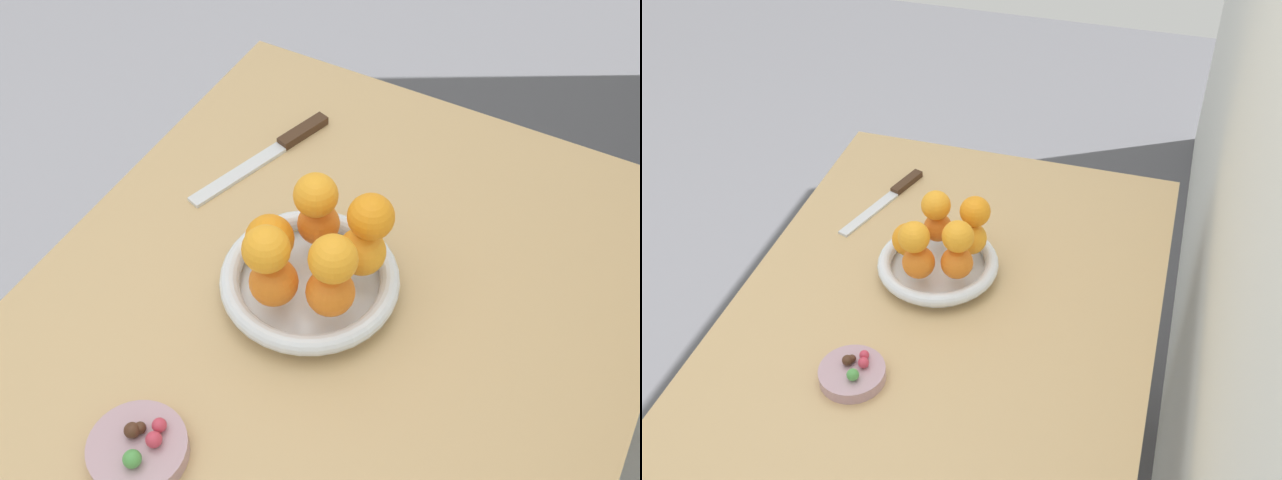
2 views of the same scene
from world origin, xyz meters
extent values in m
cube|color=tan|center=(0.00, 0.00, 0.72)|extent=(1.10, 0.76, 0.04)
cylinder|color=tan|center=(-0.49, -0.32, 0.35)|extent=(0.05, 0.05, 0.70)
cylinder|color=tan|center=(-0.49, 0.32, 0.35)|extent=(0.05, 0.05, 0.70)
cylinder|color=silver|center=(-0.11, -0.04, 0.75)|extent=(0.19, 0.19, 0.01)
torus|color=silver|center=(-0.11, -0.04, 0.77)|extent=(0.23, 0.23, 0.03)
cylinder|color=#B28C99|center=(0.18, -0.09, 0.75)|extent=(0.11, 0.11, 0.02)
sphere|color=orange|center=(-0.06, -0.06, 0.81)|extent=(0.06, 0.06, 0.06)
sphere|color=orange|center=(-0.07, 0.01, 0.81)|extent=(0.06, 0.06, 0.06)
sphere|color=orange|center=(-0.15, 0.01, 0.81)|extent=(0.06, 0.06, 0.06)
sphere|color=orange|center=(-0.17, -0.06, 0.81)|extent=(0.06, 0.06, 0.06)
sphere|color=orange|center=(-0.11, -0.10, 0.81)|extent=(0.06, 0.06, 0.06)
sphere|color=orange|center=(-0.05, -0.06, 0.87)|extent=(0.06, 0.06, 0.06)
sphere|color=orange|center=(-0.15, 0.02, 0.87)|extent=(0.06, 0.06, 0.06)
sphere|color=orange|center=(-0.16, -0.06, 0.86)|extent=(0.06, 0.06, 0.06)
sphere|color=orange|center=(-0.08, 0.01, 0.87)|extent=(0.06, 0.06, 0.06)
sphere|color=#4C9947|center=(0.20, -0.08, 0.77)|extent=(0.02, 0.02, 0.02)
sphere|color=#472819|center=(0.16, -0.10, 0.77)|extent=(0.01, 0.01, 0.01)
sphere|color=#C6384C|center=(0.17, -0.08, 0.77)|extent=(0.02, 0.02, 0.02)
sphere|color=#C6384C|center=(0.15, -0.08, 0.77)|extent=(0.02, 0.02, 0.02)
sphere|color=#472819|center=(0.17, -0.11, 0.77)|extent=(0.02, 0.02, 0.02)
cube|color=#3F2819|center=(-0.37, -0.19, 0.75)|extent=(0.09, 0.05, 0.01)
cube|color=silver|center=(-0.25, -0.23, 0.74)|extent=(0.17, 0.07, 0.01)
camera|label=1|loc=(0.44, 0.27, 1.56)|focal=45.00mm
camera|label=2|loc=(0.97, 0.33, 1.75)|focal=45.00mm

